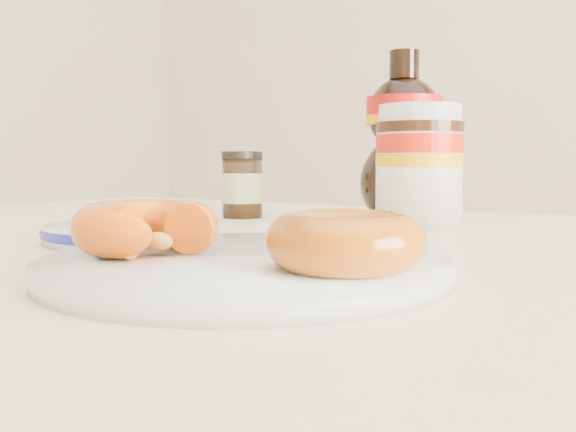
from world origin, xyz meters
The scene contains 8 objects.
dining_table centered at (0.00, 0.10, 0.67)m, with size 1.40×0.90×0.75m.
plate centered at (0.02, -0.05, 0.76)m, with size 0.26×0.26×0.01m.
donut_bitten centered at (-0.04, -0.08, 0.78)m, with size 0.10×0.10×0.03m, color #DD510C.
donut_whole centered at (0.10, -0.06, 0.78)m, with size 0.09×0.09×0.03m, color #8D4409.
nutella_jar centered at (0.00, 0.29, 0.82)m, with size 0.09×0.09×0.13m.
syrup_bottle centered at (-0.03, 0.32, 0.85)m, with size 0.10×0.09×0.20m, color black, non-canonical shape.
dark_jar centered at (-0.23, 0.28, 0.79)m, with size 0.05×0.05×0.09m.
blue_rim_saucer centered at (-0.17, 0.03, 0.76)m, with size 0.16×0.16×0.02m.
Camera 1 is at (0.26, -0.38, 0.82)m, focal length 40.00 mm.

